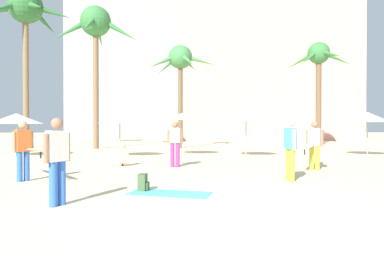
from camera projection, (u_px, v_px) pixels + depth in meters
ground at (216, 207)px, 6.90m from camera, size 120.00×120.00×0.00m
hotel_pink at (261, 75)px, 38.74m from camera, size 18.41×9.56×14.08m
hotel_tower_gray at (134, 11)px, 44.82m from camera, size 15.21×8.01×31.96m
palm_tree_far_left at (26, 14)px, 24.22m from camera, size 6.21×5.66×10.87m
palm_tree_left at (96, 29)px, 23.22m from camera, size 5.92×6.06×9.41m
palm_tree_center at (319, 62)px, 25.82m from camera, size 4.74×5.12×7.64m
palm_tree_right at (181, 63)px, 23.70m from camera, size 4.66×4.55×6.94m
cafe_umbrella_0 at (367, 117)px, 17.91m from camera, size 2.18×2.18×2.24m
cafe_umbrella_1 at (16, 119)px, 17.65m from camera, size 2.54×2.54×2.16m
cafe_umbrella_2 at (120, 117)px, 17.33m from camera, size 2.11×2.11×2.23m
cafe_umbrella_3 at (183, 116)px, 18.33m from camera, size 2.07×2.07×2.20m
cafe_umbrella_4 at (246, 116)px, 17.52m from camera, size 2.03×2.03×2.26m
beach_towel at (170, 193)px, 8.26m from camera, size 2.08×1.37×0.01m
backpack at (143, 183)px, 8.59m from camera, size 0.27×0.32×0.42m
person_mid_center at (25, 148)px, 10.17m from camera, size 2.08×2.45×1.73m
person_far_right at (313, 144)px, 12.62m from camera, size 1.76×2.57×1.74m
person_far_left at (290, 147)px, 10.08m from camera, size 0.28×0.61×1.79m
person_near_left at (175, 142)px, 13.39m from camera, size 0.60×0.24×1.73m
person_mid_left at (121, 158)px, 13.80m from camera, size 0.83×0.99×0.91m
person_mid_right at (57, 157)px, 7.03m from camera, size 0.42×0.55×1.76m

